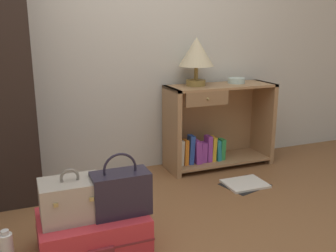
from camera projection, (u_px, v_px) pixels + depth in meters
back_wall at (113, 22)px, 3.17m from camera, size 6.40×0.10×2.60m
bookshelf at (215, 127)px, 3.51m from camera, size 0.99×0.37×0.76m
table_lamp at (196, 54)px, 3.29m from camera, size 0.31×0.31×0.42m
bowl at (236, 81)px, 3.49m from camera, size 0.16×0.16×0.05m
suitcase_large at (93, 232)px, 2.22m from camera, size 0.61×0.44×0.22m
train_case at (71, 199)px, 2.12m from camera, size 0.34×0.24×0.30m
handbag at (121, 192)px, 2.17m from camera, size 0.33×0.17×0.36m
bottle at (7, 250)px, 2.05m from camera, size 0.07×0.07×0.22m
open_book_on_floor at (245, 184)px, 3.14m from camera, size 0.41×0.36×0.02m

